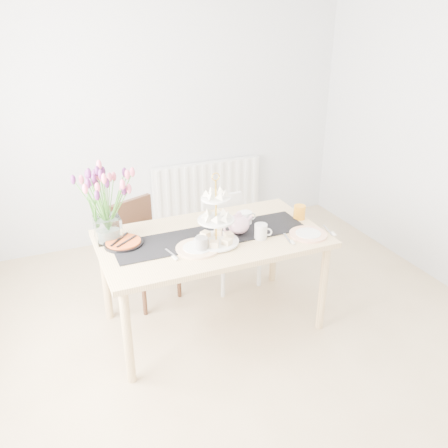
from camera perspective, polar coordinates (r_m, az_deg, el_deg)
name	(u,v)px	position (r m, az deg, el deg)	size (l,w,h in m)	color
room_shell	(262,187)	(2.76, 4.58, 4.51)	(4.50, 4.50, 4.50)	tan
radiator	(207,189)	(5.13, -2.04, 4.22)	(1.20, 0.08, 0.60)	white
dining_table	(212,246)	(3.43, -1.45, -2.62)	(1.60, 0.90, 0.75)	tan
chair_brown	(140,243)	(3.95, -10.07, -2.29)	(0.54, 0.54, 0.83)	#382214
chair_white	(227,234)	(4.13, 0.41, -1.19)	(0.43, 0.43, 0.77)	silver
table_runner	(212,236)	(3.40, -1.47, -1.42)	(1.40, 0.35, 0.01)	black
tulip_vase	(104,193)	(3.30, -14.27, 3.60)	(0.64, 0.64, 0.55)	silver
cake_stand	(216,226)	(3.24, -0.97, -0.24)	(0.32, 0.32, 0.46)	gold
teapot	(239,224)	(3.40, 1.77, -0.03)	(0.25, 0.20, 0.16)	silver
cream_jug	(246,218)	(3.57, 2.61, 0.74)	(0.10, 0.10, 0.10)	white
tart_tin	(123,243)	(3.34, -12.00, -2.26)	(0.27, 0.27, 0.03)	black
mug_grey	(202,244)	(3.18, -2.69, -2.48)	(0.09, 0.09, 0.10)	gray
mug_white	(261,231)	(3.35, 4.45, -0.89)	(0.09, 0.09, 0.11)	silver
mug_orange	(299,212)	(3.70, 9.06, 1.42)	(0.09, 0.09, 0.11)	orange
plate_left	(198,248)	(3.22, -3.18, -2.94)	(0.30, 0.30, 0.02)	white
plate_right	(308,234)	(3.46, 10.09, -1.22)	(0.27, 0.27, 0.01)	white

